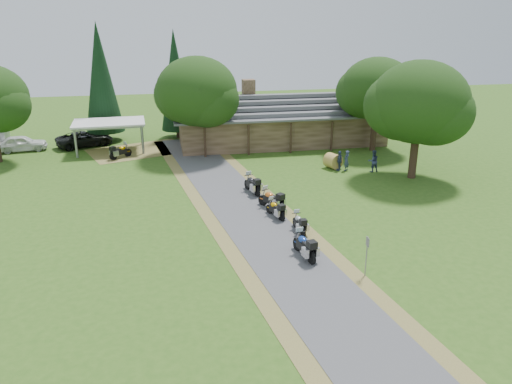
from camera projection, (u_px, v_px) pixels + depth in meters
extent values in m
plane|color=#305818|center=(276.00, 247.00, 27.77)|extent=(120.00, 120.00, 0.00)
plane|color=#3F3F41|center=(253.00, 221.00, 31.38)|extent=(51.95, 51.95, 0.00)
imported|color=white|center=(21.00, 141.00, 47.17)|extent=(3.23, 6.01, 1.91)
imported|color=black|center=(84.00, 135.00, 48.84)|extent=(4.65, 6.35, 2.24)
imported|color=#333E5E|center=(346.00, 159.00, 41.21)|extent=(0.69, 0.69, 2.00)
imported|color=#333E5E|center=(373.00, 159.00, 40.84)|extent=(0.63, 0.46, 2.16)
imported|color=#333E5E|center=(340.00, 159.00, 41.21)|extent=(0.65, 0.69, 1.98)
cylinder|color=#A7833D|center=(333.00, 161.00, 41.96)|extent=(1.60, 1.54, 1.26)
cone|color=black|center=(176.00, 85.00, 50.99)|extent=(3.33, 3.33, 11.01)
cone|color=black|center=(101.00, 83.00, 49.55)|extent=(3.80, 3.80, 11.75)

